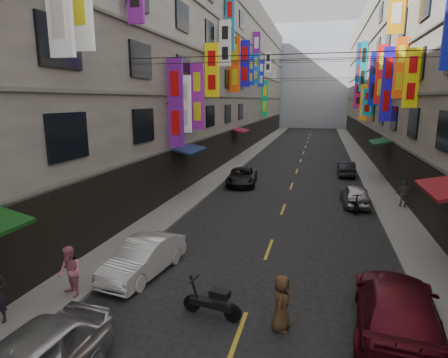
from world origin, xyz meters
The scene contains 19 objects.
sidewalk_left centered at (-6.00, 42.00, 0.06)m, with size 2.00×90.00×0.12m, color slate.
sidewalk_right centered at (6.00, 42.00, 0.06)m, with size 2.00×90.00×0.12m, color slate.
building_row_left centered at (-11.99, 42.00, 9.49)m, with size 10.14×90.00×19.00m.
building_row_right centered at (11.99, 42.00, 9.49)m, with size 10.14×90.00×19.00m.
haze_block centered at (0.00, 92.00, 11.00)m, with size 18.00×8.00×22.00m, color #A5ABB8.
shop_signage centered at (-0.25, 34.95, 9.20)m, with size 14.00×55.00×11.91m.
street_awnings centered at (-1.26, 26.00, 3.00)m, with size 13.99×35.20×0.41m.
overhead_cables centered at (0.00, 30.00, 8.80)m, with size 14.00×38.04×1.24m.
lane_markings centered at (0.00, 39.00, 0.00)m, with size 0.12×80.20×0.01m.
scooter_crossing centered at (-0.89, 12.68, 0.44)m, with size 1.79×0.60×1.14m.
scooter_far_right centered at (3.93, 24.64, 0.44)m, with size 0.50×1.80×1.14m.
car_left_mid centered at (-4.00, 14.61, 0.64)m, with size 1.35×3.88×1.28m, color silver.
car_left_far centered at (-3.55, 29.56, 0.61)m, with size 2.02×4.37×1.22m, color black.
car_right_near centered at (4.00, 13.03, 0.74)m, with size 2.08×5.12×1.48m, color #540E1A.
car_right_mid centered at (4.00, 25.91, 0.63)m, with size 1.48×3.68×1.25m, color #A3A4A7.
car_right_far centered at (4.00, 34.92, 0.60)m, with size 1.26×3.62×1.19m, color #222128.
pedestrian_lfar centered at (-5.40, 12.49, 0.92)m, with size 0.78×0.53×1.60m, color #D67189.
pedestrian_rfar centered at (6.60, 25.81, 0.89)m, with size 0.90×0.51×1.53m, color slate.
pedestrian_crossing centered at (1.06, 12.55, 0.78)m, with size 0.76×0.52×1.56m, color #4A311D.
Camera 1 is at (1.84, 3.38, 6.09)m, focal length 30.00 mm.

